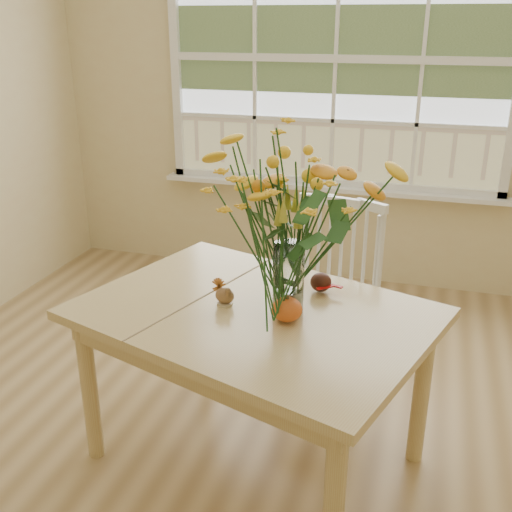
% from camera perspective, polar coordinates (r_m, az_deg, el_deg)
% --- Properties ---
extents(floor, '(4.00, 4.50, 0.01)m').
position_cam_1_polar(floor, '(2.67, -2.63, -20.67)').
color(floor, '#99784A').
rests_on(floor, ground).
extents(wall_back, '(4.00, 0.02, 2.70)m').
position_cam_1_polar(wall_back, '(4.18, 7.56, 15.43)').
color(wall_back, beige).
rests_on(wall_back, floor).
extents(window, '(2.42, 0.12, 1.74)m').
position_cam_1_polar(window, '(4.13, 7.59, 17.88)').
color(window, silver).
rests_on(window, wall_back).
extents(dining_table, '(1.57, 1.33, 0.72)m').
position_cam_1_polar(dining_table, '(2.42, -0.14, -7.03)').
color(dining_table, tan).
rests_on(dining_table, floor).
extents(windsor_chair, '(0.52, 0.50, 0.96)m').
position_cam_1_polar(windsor_chair, '(3.01, 7.29, -3.08)').
color(windsor_chair, white).
rests_on(windsor_chair, floor).
extents(flower_vase, '(0.58, 0.58, 0.69)m').
position_cam_1_polar(flower_vase, '(2.23, 3.24, 4.44)').
color(flower_vase, white).
rests_on(flower_vase, dining_table).
extents(pumpkin, '(0.12, 0.12, 0.09)m').
position_cam_1_polar(pumpkin, '(2.27, 2.97, -5.21)').
color(pumpkin, '#D94F19').
rests_on(pumpkin, dining_table).
extents(turkey_figurine, '(0.09, 0.07, 0.10)m').
position_cam_1_polar(turkey_figurine, '(2.40, -3.00, -3.80)').
color(turkey_figurine, '#CCB78C').
rests_on(turkey_figurine, dining_table).
extents(dark_gourd, '(0.12, 0.09, 0.08)m').
position_cam_1_polar(dark_gourd, '(2.53, 6.19, -2.58)').
color(dark_gourd, '#38160F').
rests_on(dark_gourd, dining_table).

